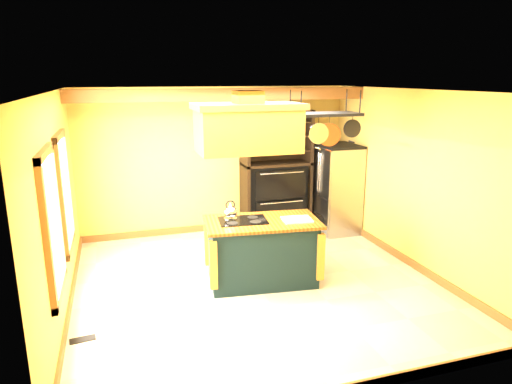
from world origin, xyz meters
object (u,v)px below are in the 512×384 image
range_hood (248,126)px  kitchen_island (262,251)px  refrigerator (336,191)px  hutch (275,184)px  pot_rack (324,121)px

range_hood → kitchen_island: bearing=0.3°
range_hood → refrigerator: size_ratio=0.87×
refrigerator → hutch: 1.16m
kitchen_island → hutch: size_ratio=0.74×
refrigerator → hutch: hutch is taller
kitchen_island → refrigerator: (2.03, 1.71, 0.32)m
pot_rack → refrigerator: size_ratio=0.63×
refrigerator → hutch: (-1.05, 0.49, 0.10)m
range_hood → pot_rack: size_ratio=1.38×
kitchen_island → pot_rack: pot_rack is taller
pot_rack → refrigerator: pot_rack is taller
refrigerator → hutch: bearing=155.0°
kitchen_island → range_hood: 1.78m
pot_rack → hutch: bearing=88.0°
kitchen_island → range_hood: (-0.20, -0.00, 1.77)m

